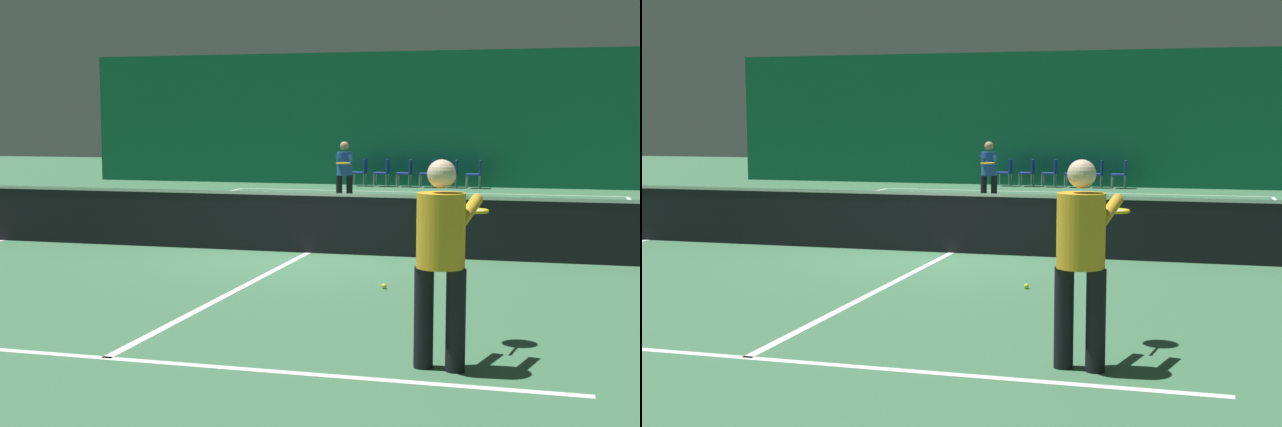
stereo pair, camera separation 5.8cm
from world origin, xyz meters
TOP-DOWN VIEW (x-y plane):
  - ground_plane at (0.00, 0.00)m, footprint 60.00×60.00m
  - backdrop_curtain at (0.00, 14.29)m, footprint 23.00×0.12m
  - court_line_baseline_far at (0.00, 11.90)m, footprint 11.00×0.10m
  - court_line_service_far at (0.00, 6.40)m, footprint 8.25×0.10m
  - court_line_service_near at (0.00, -6.40)m, footprint 8.25×0.10m
  - court_line_sideline_left at (-5.50, 0.00)m, footprint 0.10×23.80m
  - court_line_centre at (0.00, 0.00)m, footprint 0.10×12.80m
  - tennis_net at (0.00, 0.00)m, footprint 12.00×0.10m
  - player_near at (2.88, -5.93)m, footprint 0.56×1.43m
  - player_far at (-1.14, 6.99)m, footprint 0.61×1.35m
  - courtside_chair_0 at (-2.25, 13.74)m, footprint 0.44×0.44m
  - courtside_chair_1 at (-1.54, 13.74)m, footprint 0.44×0.44m
  - courtside_chair_2 at (-0.84, 13.74)m, footprint 0.44×0.44m
  - courtside_chair_3 at (-0.13, 13.74)m, footprint 0.44×0.44m
  - courtside_chair_4 at (0.58, 13.74)m, footprint 0.44×0.44m
  - courtside_chair_5 at (1.28, 13.74)m, footprint 0.44×0.44m
  - tennis_ball at (1.73, -2.59)m, footprint 0.07×0.07m

SIDE VIEW (x-z plane):
  - ground_plane at x=0.00m, z-range 0.00..0.00m
  - court_line_baseline_far at x=0.00m, z-range 0.00..0.00m
  - court_line_service_far at x=0.00m, z-range 0.00..0.00m
  - court_line_service_near at x=0.00m, z-range 0.00..0.00m
  - court_line_sideline_left at x=-5.50m, z-range 0.00..0.00m
  - court_line_centre at x=0.00m, z-range 0.00..0.00m
  - tennis_ball at x=1.73m, z-range 0.00..0.07m
  - courtside_chair_0 at x=-2.25m, z-range 0.07..0.91m
  - courtside_chair_1 at x=-1.54m, z-range 0.07..0.91m
  - courtside_chair_2 at x=-0.84m, z-range 0.07..0.91m
  - courtside_chair_3 at x=-0.13m, z-range 0.07..0.91m
  - courtside_chair_4 at x=0.58m, z-range 0.07..0.91m
  - courtside_chair_5 at x=1.28m, z-range 0.07..0.91m
  - tennis_net at x=0.00m, z-range -0.02..1.05m
  - player_far at x=-1.14m, z-range 0.13..1.69m
  - player_near at x=2.88m, z-range 0.14..1.91m
  - backdrop_curtain at x=0.00m, z-range 0.00..4.17m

